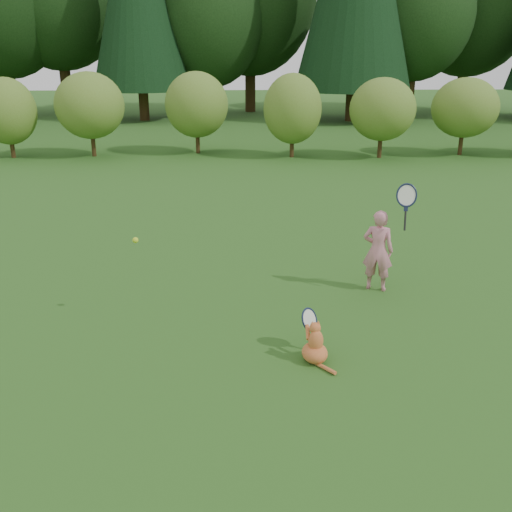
{
  "coord_description": "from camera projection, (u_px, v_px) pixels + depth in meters",
  "views": [
    {
      "loc": [
        -0.08,
        -6.42,
        3.27
      ],
      "look_at": [
        0.2,
        0.8,
        0.7
      ],
      "focal_mm": 40.0,
      "sensor_mm": 36.0,
      "label": 1
    }
  ],
  "objects": [
    {
      "name": "ground",
      "position": [
        243.0,
        330.0,
        7.14
      ],
      "size": [
        100.0,
        100.0,
        0.0
      ],
      "primitive_type": "plane",
      "color": "#265417",
      "rests_on": "ground"
    },
    {
      "name": "shrub_row",
      "position": [
        236.0,
        113.0,
        18.91
      ],
      "size": [
        28.0,
        3.0,
        2.8
      ],
      "primitive_type": null,
      "color": "#5B7624",
      "rests_on": "ground"
    },
    {
      "name": "child",
      "position": [
        379.0,
        249.0,
        8.18
      ],
      "size": [
        0.71,
        0.5,
        1.78
      ],
      "rotation": [
        0.0,
        0.0,
        2.76
      ],
      "color": "#D37E8F",
      "rests_on": "ground"
    },
    {
      "name": "cat",
      "position": [
        315.0,
        340.0,
        6.36
      ],
      "size": [
        0.41,
        0.74,
        0.65
      ],
      "rotation": [
        0.0,
        0.0,
        0.2
      ],
      "color": "#C14925",
      "rests_on": "ground"
    },
    {
      "name": "tennis_ball",
      "position": [
        135.0,
        240.0,
        7.1
      ],
      "size": [
        0.07,
        0.07,
        0.07
      ],
      "color": "#D1DC19",
      "rests_on": "ground"
    }
  ]
}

